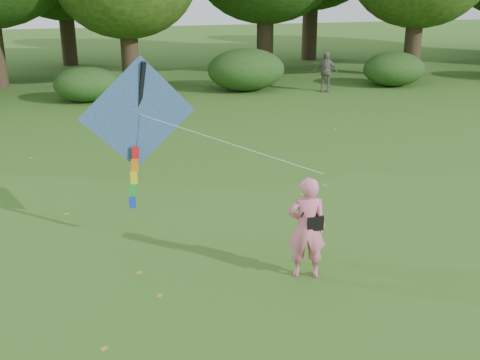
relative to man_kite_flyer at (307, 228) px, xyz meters
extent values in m
plane|color=#265114|center=(0.05, -0.79, -0.94)|extent=(100.00, 100.00, 0.00)
imported|color=pink|center=(0.00, 0.00, 0.00)|extent=(0.77, 0.60, 1.89)
imported|color=slate|center=(6.44, 16.05, -0.06)|extent=(1.12, 0.81, 1.77)
cube|color=black|center=(0.12, -0.03, 0.11)|extent=(0.30, 0.20, 0.26)
cylinder|color=black|center=(0.00, -0.04, 0.48)|extent=(0.33, 0.14, 0.47)
cube|color=#2A74B6|center=(-2.70, 2.20, 1.70)|extent=(2.26, 0.64, 2.29)
cube|color=black|center=(-2.70, 2.23, 1.70)|extent=(0.37, 0.63, 2.06)
cylinder|color=white|center=(-1.22, 1.08, 1.35)|extent=(2.96, 2.26, 0.70)
cube|color=red|center=(-2.80, 2.22, 0.93)|extent=(0.14, 0.06, 0.26)
cube|color=orange|center=(-2.83, 2.22, 0.67)|extent=(0.14, 0.06, 0.26)
cube|color=yellow|center=(-2.86, 2.22, 0.41)|extent=(0.14, 0.06, 0.26)
cube|color=green|center=(-2.89, 2.22, 0.15)|extent=(0.14, 0.06, 0.26)
cube|color=blue|center=(-2.92, 2.22, -0.11)|extent=(0.14, 0.06, 0.26)
cylinder|color=#3A2D1E|center=(-1.95, 19.21, 0.63)|extent=(0.80, 0.80, 3.15)
cylinder|color=#3A2D1E|center=(5.05, 21.21, 0.89)|extent=(0.86, 0.86, 3.67)
cylinder|color=#3A2D1E|center=(12.05, 18.71, 0.77)|extent=(0.83, 0.83, 3.43)
cylinder|color=#3A2D1E|center=(-4.95, 26.71, 0.81)|extent=(0.84, 0.84, 3.50)
cylinder|color=#3A2D1E|center=(9.05, 25.71, 1.07)|extent=(0.90, 0.90, 4.02)
ellipsoid|color=#264919|center=(-3.95, 16.31, -0.23)|extent=(2.66, 2.09, 1.42)
ellipsoid|color=#264919|center=(3.05, 17.11, -0.01)|extent=(3.50, 2.75, 1.88)
ellipsoid|color=#264919|center=(10.05, 16.61, -0.16)|extent=(2.94, 2.31, 1.58)
cube|color=olive|center=(-5.53, 8.57, -0.94)|extent=(0.14, 0.13, 0.01)
cube|color=olive|center=(-4.35, 3.95, -0.94)|extent=(0.14, 0.13, 0.01)
cube|color=olive|center=(1.27, 3.92, -0.94)|extent=(0.12, 0.14, 0.01)
cube|color=olive|center=(4.41, 9.67, -0.94)|extent=(0.13, 0.10, 0.01)
cube|color=olive|center=(-2.93, 0.78, -0.94)|extent=(0.12, 0.09, 0.01)
cube|color=olive|center=(-3.61, -1.46, -0.94)|extent=(0.14, 0.13, 0.01)
cube|color=olive|center=(-2.66, -0.13, -0.94)|extent=(0.12, 0.14, 0.01)
cube|color=olive|center=(2.04, 4.41, -0.94)|extent=(0.12, 0.14, 0.01)
camera|label=1|loc=(-3.36, -9.21, 4.36)|focal=45.00mm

